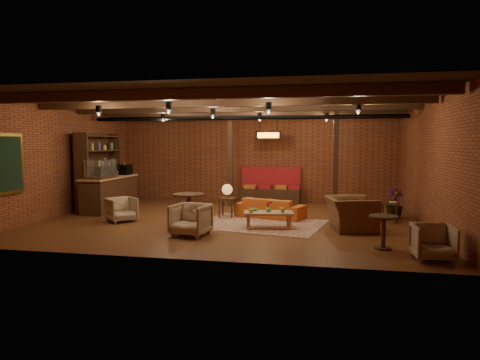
% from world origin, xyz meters
% --- Properties ---
extents(floor, '(10.00, 10.00, 0.00)m').
position_xyz_m(floor, '(0.00, 0.00, 0.00)').
color(floor, '#3C250F').
rests_on(floor, ground).
extents(ceiling, '(10.00, 8.00, 0.02)m').
position_xyz_m(ceiling, '(0.00, 0.00, 3.20)').
color(ceiling, black).
rests_on(ceiling, wall_back).
extents(wall_back, '(10.00, 0.02, 3.20)m').
position_xyz_m(wall_back, '(0.00, 4.00, 1.60)').
color(wall_back, brown).
rests_on(wall_back, ground).
extents(wall_front, '(10.00, 0.02, 3.20)m').
position_xyz_m(wall_front, '(0.00, -4.00, 1.60)').
color(wall_front, brown).
rests_on(wall_front, ground).
extents(wall_left, '(0.02, 8.00, 3.20)m').
position_xyz_m(wall_left, '(-5.00, 0.00, 1.60)').
color(wall_left, brown).
rests_on(wall_left, ground).
extents(wall_right, '(0.02, 8.00, 3.20)m').
position_xyz_m(wall_right, '(5.00, 0.00, 1.60)').
color(wall_right, brown).
rests_on(wall_right, ground).
extents(ceiling_beams, '(9.80, 6.40, 0.22)m').
position_xyz_m(ceiling_beams, '(0.00, 0.00, 3.08)').
color(ceiling_beams, black).
rests_on(ceiling_beams, ceiling).
extents(ceiling_pipe, '(9.60, 0.12, 0.12)m').
position_xyz_m(ceiling_pipe, '(0.00, 1.60, 2.85)').
color(ceiling_pipe, black).
rests_on(ceiling_pipe, ceiling).
extents(post_left, '(0.16, 0.16, 3.20)m').
position_xyz_m(post_left, '(-0.60, 2.60, 1.60)').
color(post_left, black).
rests_on(post_left, ground).
extents(post_right, '(0.16, 0.16, 3.20)m').
position_xyz_m(post_right, '(2.80, 2.00, 1.60)').
color(post_right, black).
rests_on(post_right, ground).
extents(service_counter, '(0.80, 2.50, 1.60)m').
position_xyz_m(service_counter, '(-4.10, 1.00, 0.80)').
color(service_counter, black).
rests_on(service_counter, ground).
extents(plant_counter, '(0.35, 0.39, 0.30)m').
position_xyz_m(plant_counter, '(-4.00, 1.20, 1.22)').
color(plant_counter, '#337F33').
rests_on(plant_counter, service_counter).
extents(shelving_hutch, '(0.52, 2.00, 2.40)m').
position_xyz_m(shelving_hutch, '(-4.50, 1.10, 1.20)').
color(shelving_hutch, black).
rests_on(shelving_hutch, ground).
extents(chalkboard_menu, '(0.08, 0.96, 1.46)m').
position_xyz_m(chalkboard_menu, '(-4.93, -2.30, 1.60)').
color(chalkboard_menu, black).
rests_on(chalkboard_menu, wall_left).
extents(banquette, '(2.10, 0.70, 1.00)m').
position_xyz_m(banquette, '(0.60, 3.55, 0.50)').
color(banquette, '#A31B23').
rests_on(banquette, ground).
extents(service_sign, '(0.86, 0.06, 0.30)m').
position_xyz_m(service_sign, '(0.60, 3.10, 2.35)').
color(service_sign, orange).
rests_on(service_sign, ceiling).
extents(ceiling_spotlights, '(6.40, 4.40, 0.28)m').
position_xyz_m(ceiling_spotlights, '(0.00, 0.00, 2.86)').
color(ceiling_spotlights, black).
rests_on(ceiling_spotlights, ceiling).
extents(rug, '(3.58, 3.00, 0.01)m').
position_xyz_m(rug, '(0.85, -0.42, 0.01)').
color(rug, maroon).
rests_on(rug, floor).
extents(sofa, '(2.05, 1.32, 0.56)m').
position_xyz_m(sofa, '(1.00, 0.60, 0.28)').
color(sofa, '#B85119').
rests_on(sofa, floor).
extents(coffee_table, '(1.27, 0.78, 0.66)m').
position_xyz_m(coffee_table, '(1.13, -0.92, 0.37)').
color(coffee_table, '#956645').
rests_on(coffee_table, floor).
extents(side_table_lamp, '(0.47, 0.47, 0.94)m').
position_xyz_m(side_table_lamp, '(-0.21, 0.44, 0.71)').
color(side_table_lamp, black).
rests_on(side_table_lamp, floor).
extents(round_table_left, '(0.79, 0.79, 0.83)m').
position_xyz_m(round_table_left, '(-0.86, -1.03, 0.56)').
color(round_table_left, black).
rests_on(round_table_left, floor).
extents(armchair_a, '(0.95, 0.95, 0.71)m').
position_xyz_m(armchair_a, '(-2.82, -0.78, 0.36)').
color(armchair_a, '#B6A48D').
rests_on(armchair_a, floor).
extents(armchair_b, '(0.88, 0.84, 0.80)m').
position_xyz_m(armchair_b, '(-0.49, -2.07, 0.40)').
color(armchair_b, '#B6A48D').
rests_on(armchair_b, floor).
extents(armchair_right, '(1.02, 1.35, 1.07)m').
position_xyz_m(armchair_right, '(3.10, -0.73, 0.53)').
color(armchair_right, brown).
rests_on(armchair_right, floor).
extents(side_table_book, '(0.58, 0.58, 0.55)m').
position_xyz_m(side_table_book, '(4.17, 0.54, 0.49)').
color(side_table_book, black).
rests_on(side_table_book, floor).
extents(round_table_right, '(0.57, 0.57, 0.67)m').
position_xyz_m(round_table_right, '(3.63, -2.51, 0.45)').
color(round_table_right, black).
rests_on(round_table_right, floor).
extents(armchair_far, '(0.71, 0.67, 0.70)m').
position_xyz_m(armchair_far, '(4.40, -3.16, 0.35)').
color(armchair_far, '#B6A48D').
rests_on(armchair_far, floor).
extents(plant_tall, '(1.62, 1.62, 2.43)m').
position_xyz_m(plant_tall, '(4.40, 1.19, 1.21)').
color(plant_tall, '#4C7F4C').
rests_on(plant_tall, floor).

